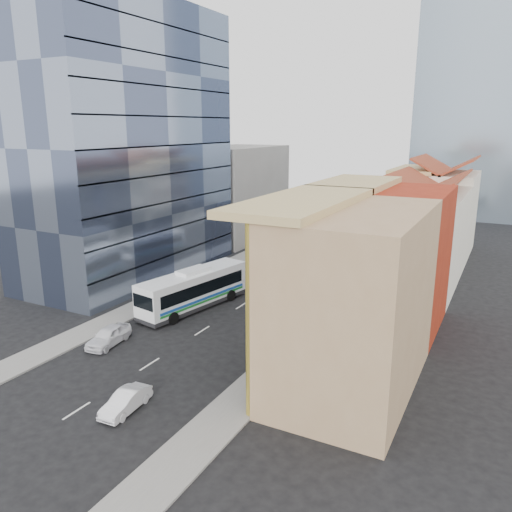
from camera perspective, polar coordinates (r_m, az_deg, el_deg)
The scene contains 15 objects.
ground at distance 37.77m, azimuth -13.04°, elevation -12.56°, with size 200.00×200.00×0.00m, color black.
sidewalk_right at distance 52.02m, azimuth 10.40°, elevation -4.62°, with size 3.00×90.00×0.15m, color slate.
sidewalk_left at distance 58.90m, azimuth -5.58°, elevation -2.15°, with size 3.00×90.00×0.15m, color slate.
shophouse_tan at distance 33.21m, azimuth 11.17°, elevation -5.05°, with size 8.00×14.00×12.00m, color tan.
shophouse_red at distance 44.39m, azimuth 15.60°, elevation -0.29°, with size 8.00×10.00×12.00m, color maroon.
shophouse_cream_near at distance 53.71m, azimuth 17.69°, elevation 1.00°, with size 8.00×9.00×10.00m, color silver.
shophouse_cream_mid at distance 62.41m, azimuth 19.16°, elevation 2.72°, with size 8.00×9.00×10.00m, color silver.
shophouse_cream_far at distance 72.58m, azimuth 20.47°, elevation 4.59°, with size 8.00×12.00×11.00m, color silver.
office_tower at distance 59.24m, azimuth -14.66°, elevation 12.23°, with size 12.00×26.00×30.00m, color #3D4762.
office_block_far at distance 78.03m, azimuth -2.34°, elevation 7.26°, with size 10.00×18.00×14.00m, color gray.
bus_left_near at distance 48.08m, azimuth -7.10°, elevation -3.70°, with size 2.90×12.40×3.98m, color white, non-canonical shape.
bus_left_far at distance 59.38m, azimuth 2.13°, elevation -0.47°, with size 2.26×9.64×3.09m, color silver, non-canonical shape.
bus_right at distance 49.89m, azimuth 6.28°, elevation -3.01°, with size 2.88×12.31×3.95m, color white, non-canonical shape.
sedan_left at distance 42.11m, azimuth -16.50°, elevation -8.74°, with size 1.79×4.42×1.50m, color white.
sedan_right at distance 32.90m, azimuth -14.67°, elevation -15.78°, with size 1.34×3.83×1.26m, color white.
Camera 1 is at (22.44, -25.16, 17.04)m, focal length 35.00 mm.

